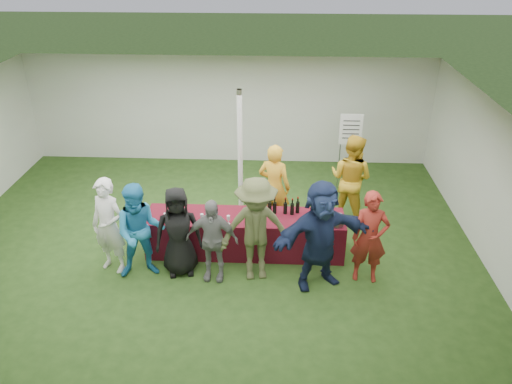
{
  "coord_description": "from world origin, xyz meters",
  "views": [
    {
      "loc": [
        1.25,
        -7.91,
        5.34
      ],
      "look_at": [
        0.88,
        -0.15,
        1.25
      ],
      "focal_mm": 35.0,
      "sensor_mm": 36.0,
      "label": 1
    }
  ],
  "objects_px": {
    "staff_back": "(351,178)",
    "customer_2": "(178,232)",
    "customer_6": "(370,238)",
    "customer_4": "(256,230)",
    "customer_1": "(140,232)",
    "customer_0": "(109,226)",
    "dump_bucket": "(336,220)",
    "wine_list_sign": "(350,135)",
    "customer_5": "(320,235)",
    "serving_table": "(245,234)",
    "customer_3": "(212,240)",
    "staff_pourer": "(274,187)"
  },
  "relations": [
    {
      "from": "customer_2",
      "to": "customer_6",
      "type": "distance_m",
      "value": 3.21
    },
    {
      "from": "customer_1",
      "to": "customer_4",
      "type": "distance_m",
      "value": 1.94
    },
    {
      "from": "customer_0",
      "to": "customer_3",
      "type": "bearing_deg",
      "value": 15.08
    },
    {
      "from": "staff_back",
      "to": "customer_3",
      "type": "distance_m",
      "value": 3.3
    },
    {
      "from": "serving_table",
      "to": "customer_3",
      "type": "height_order",
      "value": "customer_3"
    },
    {
      "from": "customer_0",
      "to": "customer_6",
      "type": "height_order",
      "value": "customer_0"
    },
    {
      "from": "customer_1",
      "to": "customer_4",
      "type": "relative_size",
      "value": 0.92
    },
    {
      "from": "dump_bucket",
      "to": "customer_3",
      "type": "xyz_separation_m",
      "value": [
        -2.12,
        -0.6,
        -0.08
      ]
    },
    {
      "from": "dump_bucket",
      "to": "customer_2",
      "type": "distance_m",
      "value": 2.74
    },
    {
      "from": "customer_0",
      "to": "staff_back",
      "type": "bearing_deg",
      "value": 44.66
    },
    {
      "from": "serving_table",
      "to": "customer_4",
      "type": "bearing_deg",
      "value": -72.55
    },
    {
      "from": "wine_list_sign",
      "to": "customer_5",
      "type": "distance_m",
      "value": 3.7
    },
    {
      "from": "dump_bucket",
      "to": "staff_pourer",
      "type": "bearing_deg",
      "value": 134.29
    },
    {
      "from": "dump_bucket",
      "to": "staff_back",
      "type": "distance_m",
      "value": 1.57
    },
    {
      "from": "wine_list_sign",
      "to": "staff_back",
      "type": "xyz_separation_m",
      "value": [
        -0.12,
        -1.38,
        -0.39
      ]
    },
    {
      "from": "staff_pourer",
      "to": "staff_back",
      "type": "relative_size",
      "value": 0.96
    },
    {
      "from": "customer_0",
      "to": "serving_table",
      "type": "bearing_deg",
      "value": 36.34
    },
    {
      "from": "serving_table",
      "to": "customer_3",
      "type": "distance_m",
      "value": 1.03
    },
    {
      "from": "staff_back",
      "to": "customer_5",
      "type": "xyz_separation_m",
      "value": [
        -0.76,
        -2.19,
        0.04
      ]
    },
    {
      "from": "wine_list_sign",
      "to": "customer_6",
      "type": "bearing_deg",
      "value": -90.75
    },
    {
      "from": "wine_list_sign",
      "to": "customer_0",
      "type": "height_order",
      "value": "wine_list_sign"
    },
    {
      "from": "customer_2",
      "to": "customer_4",
      "type": "xyz_separation_m",
      "value": [
        1.32,
        -0.08,
        0.13
      ]
    },
    {
      "from": "staff_pourer",
      "to": "customer_2",
      "type": "height_order",
      "value": "staff_pourer"
    },
    {
      "from": "staff_pourer",
      "to": "customer_0",
      "type": "bearing_deg",
      "value": 48.12
    },
    {
      "from": "wine_list_sign",
      "to": "staff_pourer",
      "type": "xyz_separation_m",
      "value": [
        -1.65,
        -1.76,
        -0.43
      ]
    },
    {
      "from": "wine_list_sign",
      "to": "serving_table",
      "type": "bearing_deg",
      "value": -128.97
    },
    {
      "from": "customer_2",
      "to": "customer_3",
      "type": "height_order",
      "value": "customer_2"
    },
    {
      "from": "customer_2",
      "to": "customer_3",
      "type": "distance_m",
      "value": 0.61
    },
    {
      "from": "dump_bucket",
      "to": "customer_4",
      "type": "height_order",
      "value": "customer_4"
    },
    {
      "from": "staff_back",
      "to": "customer_6",
      "type": "height_order",
      "value": "staff_back"
    },
    {
      "from": "customer_5",
      "to": "customer_6",
      "type": "relative_size",
      "value": 1.16
    },
    {
      "from": "customer_2",
      "to": "customer_4",
      "type": "relative_size",
      "value": 0.86
    },
    {
      "from": "customer_1",
      "to": "customer_0",
      "type": "bearing_deg",
      "value": 154.37
    },
    {
      "from": "serving_table",
      "to": "customer_1",
      "type": "relative_size",
      "value": 2.08
    },
    {
      "from": "customer_2",
      "to": "staff_back",
      "type": "bearing_deg",
      "value": 20.02
    },
    {
      "from": "customer_2",
      "to": "customer_6",
      "type": "bearing_deg",
      "value": -13.18
    },
    {
      "from": "wine_list_sign",
      "to": "customer_4",
      "type": "bearing_deg",
      "value": -119.26
    },
    {
      "from": "staff_back",
      "to": "customer_0",
      "type": "height_order",
      "value": "staff_back"
    },
    {
      "from": "wine_list_sign",
      "to": "staff_back",
      "type": "relative_size",
      "value": 0.98
    },
    {
      "from": "dump_bucket",
      "to": "customer_4",
      "type": "xyz_separation_m",
      "value": [
        -1.38,
        -0.54,
        0.1
      ]
    },
    {
      "from": "wine_list_sign",
      "to": "staff_pourer",
      "type": "relative_size",
      "value": 1.01
    },
    {
      "from": "staff_back",
      "to": "customer_3",
      "type": "relative_size",
      "value": 1.22
    },
    {
      "from": "customer_0",
      "to": "customer_5",
      "type": "xyz_separation_m",
      "value": [
        3.57,
        -0.25,
        0.08
      ]
    },
    {
      "from": "staff_back",
      "to": "customer_2",
      "type": "relative_size",
      "value": 1.13
    },
    {
      "from": "staff_back",
      "to": "customer_5",
      "type": "bearing_deg",
      "value": 103.98
    },
    {
      "from": "dump_bucket",
      "to": "staff_back",
      "type": "height_order",
      "value": "staff_back"
    },
    {
      "from": "staff_back",
      "to": "customer_1",
      "type": "height_order",
      "value": "staff_back"
    },
    {
      "from": "staff_back",
      "to": "customer_1",
      "type": "distance_m",
      "value": 4.28
    },
    {
      "from": "dump_bucket",
      "to": "customer_4",
      "type": "relative_size",
      "value": 0.14
    },
    {
      "from": "dump_bucket",
      "to": "customer_6",
      "type": "bearing_deg",
      "value": -45.68
    }
  ]
}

